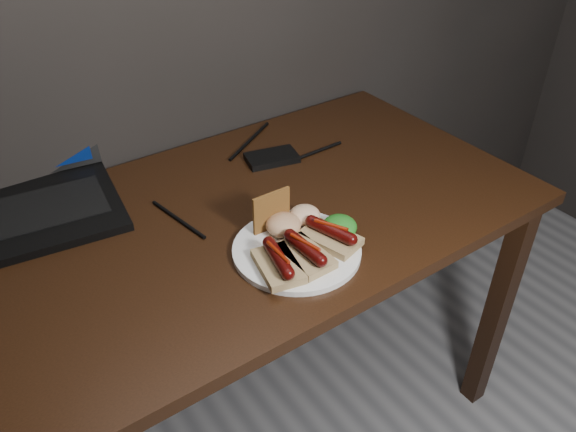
{
  "coord_description": "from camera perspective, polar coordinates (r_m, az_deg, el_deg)",
  "views": [
    {
      "loc": [
        -0.43,
        0.52,
        1.45
      ],
      "look_at": [
        0.07,
        1.24,
        0.82
      ],
      "focal_mm": 35.0,
      "sensor_mm": 36.0,
      "label": 1
    }
  ],
  "objects": [
    {
      "name": "bread_sausage_center",
      "position": [
        1.06,
        1.73,
        -3.7
      ],
      "size": [
        0.07,
        0.12,
        0.04
      ],
      "color": "tan",
      "rests_on": "plate"
    },
    {
      "name": "plate",
      "position": [
        1.1,
        0.89,
        -3.45
      ],
      "size": [
        0.29,
        0.29,
        0.01
      ],
      "primitive_type": "cylinder",
      "rotation": [
        0.0,
        0.0,
        -0.16
      ],
      "color": "white",
      "rests_on": "desk"
    },
    {
      "name": "crispbread",
      "position": [
        1.12,
        -1.69,
        0.53
      ],
      "size": [
        0.09,
        0.01,
        0.08
      ],
      "primitive_type": "cube",
      "color": "#9C642B",
      "rests_on": "plate"
    },
    {
      "name": "desk",
      "position": [
        1.25,
        -6.45,
        -3.86
      ],
      "size": [
        1.4,
        0.7,
        0.75
      ],
      "color": "black",
      "rests_on": "ground"
    },
    {
      "name": "coleslaw_mound",
      "position": [
        1.15,
        1.71,
        0.1
      ],
      "size": [
        0.06,
        0.06,
        0.04
      ],
      "primitive_type": "ellipsoid",
      "color": "beige",
      "rests_on": "plate"
    },
    {
      "name": "bread_sausage_left",
      "position": [
        1.04,
        -1.0,
        -4.74
      ],
      "size": [
        0.09,
        0.13,
        0.04
      ],
      "color": "tan",
      "rests_on": "plate"
    },
    {
      "name": "salad_greens",
      "position": [
        1.12,
        5.26,
        -1.07
      ],
      "size": [
        0.07,
        0.07,
        0.04
      ],
      "primitive_type": "ellipsoid",
      "color": "#195210",
      "rests_on": "plate"
    },
    {
      "name": "salsa_mound",
      "position": [
        1.12,
        -0.48,
        -0.87
      ],
      "size": [
        0.07,
        0.07,
        0.04
      ],
      "primitive_type": "ellipsoid",
      "color": "#9B290F",
      "rests_on": "plate"
    },
    {
      "name": "desk_cables",
      "position": [
        1.3,
        -10.53,
        2.63
      ],
      "size": [
        0.93,
        0.36,
        0.01
      ],
      "color": "black",
      "rests_on": "desk"
    },
    {
      "name": "hard_drive",
      "position": [
        1.4,
        -1.65,
        5.94
      ],
      "size": [
        0.14,
        0.1,
        0.02
      ],
      "primitive_type": "cube",
      "rotation": [
        0.0,
        0.0,
        -0.23
      ],
      "color": "black",
      "rests_on": "desk"
    },
    {
      "name": "laptop",
      "position": [
        1.34,
        -25.68,
        2.79
      ],
      "size": [
        0.42,
        0.42,
        0.25
      ],
      "color": "black",
      "rests_on": "desk"
    },
    {
      "name": "bread_sausage_right",
      "position": [
        1.1,
        4.35,
        -1.91
      ],
      "size": [
        0.1,
        0.13,
        0.04
      ],
      "color": "tan",
      "rests_on": "plate"
    }
  ]
}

